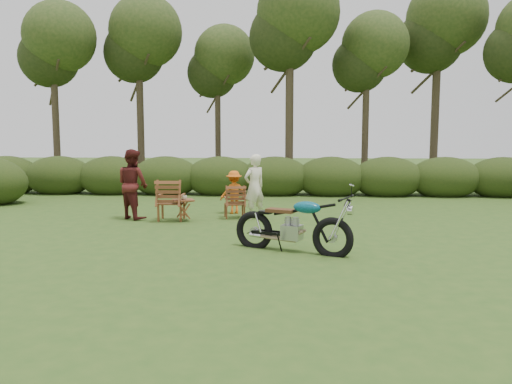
# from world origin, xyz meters

# --- Properties ---
(ground) EXTENTS (80.00, 80.00, 0.00)m
(ground) POSITION_xyz_m (0.00, 0.00, 0.00)
(ground) COLOR #2E4F1A
(ground) RESTS_ON ground
(tree_line) EXTENTS (22.52, 11.62, 8.14)m
(tree_line) POSITION_xyz_m (0.50, 9.74, 3.81)
(tree_line) COLOR #382E1E
(tree_line) RESTS_ON ground
(motorcycle) EXTENTS (2.33, 1.65, 1.25)m
(motorcycle) POSITION_xyz_m (0.49, 0.08, 0.00)
(motorcycle) COLOR #0D8BAB
(motorcycle) RESTS_ON ground
(lawn_chair_right) EXTENTS (0.69, 0.69, 0.85)m
(lawn_chair_right) POSITION_xyz_m (-0.95, 3.80, 0.00)
(lawn_chair_right) COLOR #5B2C16
(lawn_chair_right) RESTS_ON ground
(lawn_chair_left) EXTENTS (0.72, 0.72, 1.03)m
(lawn_chair_left) POSITION_xyz_m (-2.49, 3.32, 0.00)
(lawn_chair_left) COLOR brown
(lawn_chair_left) RESTS_ON ground
(side_table) EXTENTS (0.66, 0.61, 0.54)m
(side_table) POSITION_xyz_m (-2.16, 3.18, 0.27)
(side_table) COLOR brown
(side_table) RESTS_ON ground
(cup) EXTENTS (0.16, 0.16, 0.10)m
(cup) POSITION_xyz_m (-2.13, 3.16, 0.60)
(cup) COLOR beige
(cup) RESTS_ON side_table
(adult_a) EXTENTS (0.71, 0.69, 1.65)m
(adult_a) POSITION_xyz_m (-0.42, 3.67, 0.00)
(adult_a) COLOR #F2E8C7
(adult_a) RESTS_ON ground
(adult_b) EXTENTS (1.10, 1.05, 1.78)m
(adult_b) POSITION_xyz_m (-3.52, 3.49, 0.00)
(adult_b) COLOR #4E1816
(adult_b) RESTS_ON ground
(child) EXTENTS (0.86, 0.67, 1.17)m
(child) POSITION_xyz_m (-1.03, 4.51, 0.00)
(child) COLOR orange
(child) RESTS_ON ground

